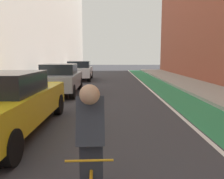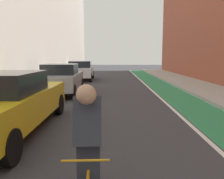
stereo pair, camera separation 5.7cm
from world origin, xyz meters
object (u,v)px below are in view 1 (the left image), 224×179
object	(u,v)px
cyclist_mid	(91,146)
parked_sedan_silver	(60,79)
parked_sedan_white	(79,70)
parked_sedan_yellow_cab	(6,102)

from	to	relation	value
cyclist_mid	parked_sedan_silver	bearing A→B (deg)	104.51
parked_sedan_white	cyclist_mid	size ratio (longest dim) A/B	2.50
parked_sedan_white	parked_sedan_yellow_cab	bearing A→B (deg)	-90.01
parked_sedan_yellow_cab	parked_sedan_white	bearing A→B (deg)	89.99
parked_sedan_yellow_cab	parked_sedan_white	xyz separation A→B (m)	(0.00, 13.21, -0.00)
parked_sedan_yellow_cab	parked_sedan_white	distance (m)	13.21
parked_sedan_yellow_cab	parked_sedan_silver	bearing A→B (deg)	89.99
parked_sedan_yellow_cab	cyclist_mid	distance (m)	3.84
parked_sedan_silver	parked_sedan_white	world-z (taller)	same
cyclist_mid	parked_sedan_yellow_cab	bearing A→B (deg)	128.16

